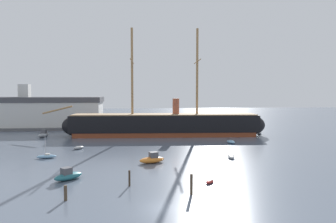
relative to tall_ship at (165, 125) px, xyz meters
name	(u,v)px	position (x,y,z in m)	size (l,w,h in m)	color
ground_plane	(164,208)	(-5.75, -51.42, -3.06)	(400.00, 400.00, 0.00)	slate
tall_ship	(165,125)	(0.00, 0.00, 0.00)	(59.31, 13.07, 28.52)	brown
motorboat_foreground_left	(68,175)	(-17.29, -39.89, -2.47)	(4.06, 3.93, 1.68)	#236670
dinghy_foreground_right	(210,181)	(1.00, -43.55, -2.84)	(1.77, 1.99, 0.44)	#B22D28
motorboat_near_centre	(152,159)	(-5.56, -31.38, -2.43)	(4.61, 3.02, 1.79)	orange
sailboat_mid_left	(47,156)	(-23.78, -25.61, -2.69)	(3.45, 1.48, 4.34)	#7FB2D6
dinghy_mid_right	(231,157)	(8.50, -29.50, -2.76)	(1.46, 2.64, 0.59)	silver
dinghy_alongside_bow	(79,148)	(-19.68, -17.25, -2.75)	(2.44, 2.74, 0.61)	gray
dinghy_alongside_stern	(231,142)	(13.67, -13.93, -2.71)	(1.80, 3.15, 0.70)	#7FB2D6
motorboat_far_left	(43,135)	(-31.70, 1.55, -2.39)	(2.61, 4.80, 1.91)	gray
dinghy_far_right	(259,133)	(26.34, -0.24, -2.71)	(2.41, 3.15, 0.68)	gray
motorboat_distant_centre	(154,128)	(-1.83, 13.54, -2.46)	(4.26, 2.17, 1.72)	#B22D28
mooring_piling_nearest	(66,193)	(-15.96, -47.96, -2.24)	(0.35, 0.35, 1.63)	#4C3D2D
mooring_piling_left_pair	(129,178)	(-9.20, -43.61, -2.08)	(0.25, 0.25, 1.96)	#382B1E
mooring_piling_right_pair	(191,184)	(-2.23, -47.69, -1.88)	(0.33, 0.33, 2.35)	#4C3D2D
dockside_warehouse_left	(36,113)	(-40.08, 24.18, 1.98)	(46.27, 18.78, 14.31)	#565659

